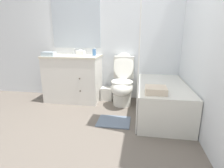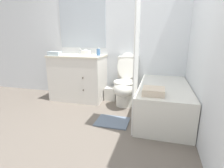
% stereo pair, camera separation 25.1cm
% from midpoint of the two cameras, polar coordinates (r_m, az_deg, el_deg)
% --- Properties ---
extents(ground_plane, '(14.00, 14.00, 0.00)m').
position_cam_midpoint_polar(ground_plane, '(2.12, -4.82, -18.12)').
color(ground_plane, '#6B6056').
extents(wall_back, '(8.00, 0.06, 2.50)m').
position_cam_midpoint_polar(wall_back, '(3.33, 4.42, 16.69)').
color(wall_back, silver).
rests_on(wall_back, ground_plane).
extents(wall_right, '(0.05, 2.59, 2.50)m').
position_cam_midpoint_polar(wall_right, '(2.53, 30.16, 15.22)').
color(wall_right, silver).
rests_on(wall_right, ground_plane).
extents(vanity_cabinet, '(0.99, 0.58, 0.84)m').
position_cam_midpoint_polar(vanity_cabinet, '(3.34, -8.79, 2.30)').
color(vanity_cabinet, silver).
rests_on(vanity_cabinet, ground_plane).
extents(sink_faucet, '(0.14, 0.12, 0.12)m').
position_cam_midpoint_polar(sink_faucet, '(3.45, -7.76, 10.23)').
color(sink_faucet, silver).
rests_on(sink_faucet, vanity_cabinet).
extents(toilet, '(0.37, 0.69, 0.90)m').
position_cam_midpoint_polar(toilet, '(3.03, 6.80, -0.09)').
color(toilet, silver).
rests_on(toilet, ground_plane).
extents(bathtub, '(0.70, 1.37, 0.48)m').
position_cam_midpoint_polar(bathtub, '(2.73, 18.96, -5.30)').
color(bathtub, silver).
rests_on(bathtub, ground_plane).
extents(shower_curtain, '(0.02, 0.37, 1.94)m').
position_cam_midpoint_polar(shower_curtain, '(2.10, 11.43, 9.72)').
color(shower_curtain, white).
rests_on(shower_curtain, ground_plane).
extents(wastebasket, '(0.21, 0.18, 0.24)m').
position_cam_midpoint_polar(wastebasket, '(3.30, 1.76, -3.20)').
color(wastebasket, silver).
rests_on(wastebasket, ground_plane).
extents(tissue_box, '(0.14, 0.13, 0.10)m').
position_cam_midpoint_polar(tissue_box, '(3.31, -6.38, 10.20)').
color(tissue_box, white).
rests_on(tissue_box, vanity_cabinet).
extents(soap_dispenser, '(0.06, 0.06, 0.14)m').
position_cam_midpoint_polar(soap_dispenser, '(3.15, -2.16, 10.40)').
color(soap_dispenser, '#4C7AB2').
rests_on(soap_dispenser, vanity_cabinet).
extents(hand_towel_folded, '(0.22, 0.14, 0.07)m').
position_cam_midpoint_polar(hand_towel_folded, '(3.27, -16.11, 9.55)').
color(hand_towel_folded, silver).
rests_on(hand_towel_folded, vanity_cabinet).
extents(bath_towel_folded, '(0.26, 0.25, 0.08)m').
position_cam_midpoint_polar(bath_towel_folded, '(2.19, 16.64, -2.35)').
color(bath_towel_folded, beige).
rests_on(bath_towel_folded, bathtub).
extents(bath_mat, '(0.45, 0.36, 0.02)m').
position_cam_midpoint_polar(bath_mat, '(2.51, 3.05, -12.21)').
color(bath_mat, slate).
rests_on(bath_mat, ground_plane).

